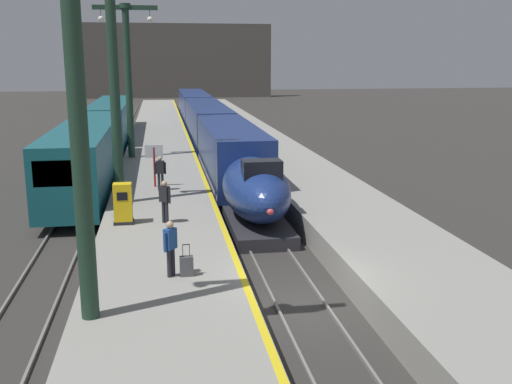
{
  "coord_description": "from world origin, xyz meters",
  "views": [
    {
      "loc": [
        -4.04,
        -16.26,
        7.34
      ],
      "look_at": [
        -0.07,
        8.13,
        1.8
      ],
      "focal_mm": 41.68,
      "sensor_mm": 36.0,
      "label": 1
    }
  ],
  "objects_px": {
    "station_column_near": "(77,72)",
    "rolling_suitcase": "(187,266)",
    "passenger_far_waiting": "(165,198)",
    "departure_info_board": "(154,157)",
    "station_column_mid": "(113,67)",
    "passenger_mid_platform": "(160,171)",
    "highspeed_train_main": "(209,126)",
    "regional_train_adjacent": "(102,135)",
    "passenger_near_edge": "(170,244)",
    "station_column_far": "(128,67)",
    "ticket_machine_yellow": "(123,205)"
  },
  "relations": [
    {
      "from": "passenger_mid_platform",
      "to": "ticket_machine_yellow",
      "type": "distance_m",
      "value": 6.03
    },
    {
      "from": "regional_train_adjacent",
      "to": "passenger_mid_platform",
      "type": "xyz_separation_m",
      "value": [
        4.02,
        -14.25,
        -0.09
      ]
    },
    {
      "from": "highspeed_train_main",
      "to": "station_column_far",
      "type": "xyz_separation_m",
      "value": [
        -5.9,
        -9.89,
        4.88
      ]
    },
    {
      "from": "station_column_near",
      "to": "passenger_mid_platform",
      "type": "bearing_deg",
      "value": 83.07
    },
    {
      "from": "passenger_far_waiting",
      "to": "station_column_mid",
      "type": "bearing_deg",
      "value": 117.65
    },
    {
      "from": "passenger_mid_platform",
      "to": "passenger_far_waiting",
      "type": "xyz_separation_m",
      "value": [
        0.14,
        -6.02,
        0.0
      ]
    },
    {
      "from": "ticket_machine_yellow",
      "to": "departure_info_board",
      "type": "bearing_deg",
      "value": 80.1
    },
    {
      "from": "highspeed_train_main",
      "to": "departure_info_board",
      "type": "relative_size",
      "value": 26.9
    },
    {
      "from": "station_column_near",
      "to": "departure_info_board",
      "type": "height_order",
      "value": "station_column_near"
    },
    {
      "from": "regional_train_adjacent",
      "to": "ticket_machine_yellow",
      "type": "bearing_deg",
      "value": -82.77
    },
    {
      "from": "station_column_mid",
      "to": "ticket_machine_yellow",
      "type": "relative_size",
      "value": 6.28
    },
    {
      "from": "highspeed_train_main",
      "to": "station_column_mid",
      "type": "relative_size",
      "value": 5.68
    },
    {
      "from": "regional_train_adjacent",
      "to": "passenger_far_waiting",
      "type": "relative_size",
      "value": 21.66
    },
    {
      "from": "ticket_machine_yellow",
      "to": "departure_info_board",
      "type": "height_order",
      "value": "departure_info_board"
    },
    {
      "from": "passenger_far_waiting",
      "to": "passenger_mid_platform",
      "type": "bearing_deg",
      "value": 91.34
    },
    {
      "from": "ticket_machine_yellow",
      "to": "station_column_far",
      "type": "bearing_deg",
      "value": 91.22
    },
    {
      "from": "highspeed_train_main",
      "to": "station_column_far",
      "type": "bearing_deg",
      "value": -120.83
    },
    {
      "from": "station_column_near",
      "to": "passenger_mid_platform",
      "type": "xyz_separation_m",
      "value": [
        1.77,
        14.54,
        -5.01
      ]
    },
    {
      "from": "rolling_suitcase",
      "to": "passenger_mid_platform",
      "type": "bearing_deg",
      "value": 93.26
    },
    {
      "from": "highspeed_train_main",
      "to": "passenger_mid_platform",
      "type": "distance_m",
      "value": 20.82
    },
    {
      "from": "highspeed_train_main",
      "to": "regional_train_adjacent",
      "type": "xyz_separation_m",
      "value": [
        -8.1,
        -6.17,
        0.17
      ]
    },
    {
      "from": "station_column_near",
      "to": "ticket_machine_yellow",
      "type": "distance_m",
      "value": 10.17
    },
    {
      "from": "station_column_near",
      "to": "station_column_mid",
      "type": "xyz_separation_m",
      "value": [
        -0.05,
        12.28,
        -0.02
      ]
    },
    {
      "from": "station_column_mid",
      "to": "departure_info_board",
      "type": "distance_m",
      "value": 5.72
    },
    {
      "from": "passenger_near_edge",
      "to": "passenger_mid_platform",
      "type": "xyz_separation_m",
      "value": [
        -0.23,
        11.99,
        0.0
      ]
    },
    {
      "from": "station_column_near",
      "to": "rolling_suitcase",
      "type": "relative_size",
      "value": 10.05
    },
    {
      "from": "passenger_mid_platform",
      "to": "station_column_near",
      "type": "bearing_deg",
      "value": -96.93
    },
    {
      "from": "passenger_near_edge",
      "to": "passenger_far_waiting",
      "type": "distance_m",
      "value": 5.97
    },
    {
      "from": "highspeed_train_main",
      "to": "station_column_near",
      "type": "distance_m",
      "value": 35.81
    },
    {
      "from": "station_column_mid",
      "to": "rolling_suitcase",
      "type": "bearing_deg",
      "value": -75.61
    },
    {
      "from": "passenger_far_waiting",
      "to": "departure_info_board",
      "type": "bearing_deg",
      "value": 93.51
    },
    {
      "from": "passenger_far_waiting",
      "to": "departure_info_board",
      "type": "relative_size",
      "value": 0.8
    },
    {
      "from": "regional_train_adjacent",
      "to": "station_column_far",
      "type": "bearing_deg",
      "value": -59.4
    },
    {
      "from": "station_column_near",
      "to": "rolling_suitcase",
      "type": "distance_m",
      "value": 6.69
    },
    {
      "from": "rolling_suitcase",
      "to": "passenger_near_edge",
      "type": "bearing_deg",
      "value": 174.31
    },
    {
      "from": "highspeed_train_main",
      "to": "station_column_mid",
      "type": "bearing_deg",
      "value": -104.58
    },
    {
      "from": "highspeed_train_main",
      "to": "rolling_suitcase",
      "type": "xyz_separation_m",
      "value": [
        -3.39,
        -32.45,
        -0.6
      ]
    },
    {
      "from": "passenger_far_waiting",
      "to": "departure_info_board",
      "type": "xyz_separation_m",
      "value": [
        -0.43,
        6.97,
        0.52
      ]
    },
    {
      "from": "station_column_mid",
      "to": "rolling_suitcase",
      "type": "relative_size",
      "value": 10.22
    },
    {
      "from": "passenger_mid_platform",
      "to": "regional_train_adjacent",
      "type": "bearing_deg",
      "value": 105.76
    },
    {
      "from": "passenger_near_edge",
      "to": "ticket_machine_yellow",
      "type": "bearing_deg",
      "value": 105.5
    },
    {
      "from": "station_column_mid",
      "to": "passenger_mid_platform",
      "type": "bearing_deg",
      "value": 51.23
    },
    {
      "from": "station_column_far",
      "to": "departure_info_board",
      "type": "height_order",
      "value": "station_column_far"
    },
    {
      "from": "station_column_near",
      "to": "passenger_far_waiting",
      "type": "xyz_separation_m",
      "value": [
        1.91,
        8.53,
        -5.01
      ]
    },
    {
      "from": "station_column_far",
      "to": "rolling_suitcase",
      "type": "bearing_deg",
      "value": -83.66
    },
    {
      "from": "station_column_near",
      "to": "passenger_near_edge",
      "type": "relative_size",
      "value": 5.84
    },
    {
      "from": "passenger_near_edge",
      "to": "departure_info_board",
      "type": "height_order",
      "value": "departure_info_board"
    },
    {
      "from": "highspeed_train_main",
      "to": "rolling_suitcase",
      "type": "bearing_deg",
      "value": -95.97
    },
    {
      "from": "station_column_near",
      "to": "passenger_near_edge",
      "type": "distance_m",
      "value": 5.97
    },
    {
      "from": "regional_train_adjacent",
      "to": "station_column_mid",
      "type": "bearing_deg",
      "value": -82.41
    }
  ]
}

